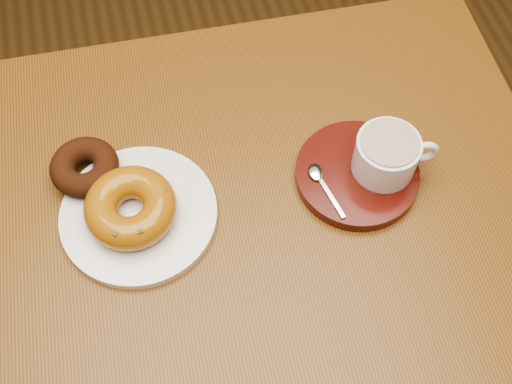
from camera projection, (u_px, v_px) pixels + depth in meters
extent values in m
plane|color=#4F3618|center=(116.00, 269.00, 1.70)|extent=(6.00, 6.00, 0.00)
cube|color=brown|center=(242.00, 208.00, 0.88)|extent=(0.90, 0.69, 0.03)
cylinder|color=#432213|center=(35.00, 219.00, 1.33)|extent=(0.05, 0.05, 0.78)
cylinder|color=#432213|center=(394.00, 155.00, 1.41)|extent=(0.05, 0.05, 0.78)
cylinder|color=white|center=(139.00, 214.00, 0.85)|extent=(0.23, 0.23, 0.01)
torus|color=black|center=(85.00, 167.00, 0.86)|extent=(0.11, 0.11, 0.03)
torus|color=#9C5F11|center=(130.00, 207.00, 0.83)|extent=(0.15, 0.15, 0.04)
cube|color=#543C1C|center=(158.00, 194.00, 0.81)|extent=(0.01, 0.01, 0.00)
cube|color=#543C1C|center=(152.00, 183.00, 0.82)|extent=(0.01, 0.01, 0.00)
cube|color=#543C1C|center=(141.00, 176.00, 0.83)|extent=(0.01, 0.01, 0.00)
cube|color=#543C1C|center=(127.00, 175.00, 0.83)|extent=(0.01, 0.01, 0.00)
cube|color=#543C1C|center=(113.00, 179.00, 0.82)|extent=(0.01, 0.01, 0.00)
cube|color=#543C1C|center=(103.00, 188.00, 0.82)|extent=(0.01, 0.01, 0.00)
cube|color=#543C1C|center=(98.00, 200.00, 0.81)|extent=(0.01, 0.01, 0.00)
cube|color=#543C1C|center=(99.00, 213.00, 0.80)|extent=(0.01, 0.01, 0.00)
cube|color=#543C1C|center=(108.00, 222.00, 0.79)|extent=(0.01, 0.01, 0.00)
cube|color=#543C1C|center=(121.00, 227.00, 0.79)|extent=(0.01, 0.01, 0.00)
cube|color=#543C1C|center=(136.00, 225.00, 0.79)|extent=(0.01, 0.01, 0.00)
cube|color=#543C1C|center=(149.00, 218.00, 0.80)|extent=(0.01, 0.01, 0.00)
cube|color=#543C1C|center=(157.00, 206.00, 0.80)|extent=(0.01, 0.01, 0.00)
cylinder|color=#3D0D08|center=(357.00, 174.00, 0.88)|extent=(0.19, 0.19, 0.02)
cylinder|color=white|center=(386.00, 155.00, 0.85)|extent=(0.09, 0.09, 0.06)
cylinder|color=brown|center=(390.00, 142.00, 0.83)|extent=(0.08, 0.08, 0.00)
torus|color=white|center=(424.00, 152.00, 0.85)|extent=(0.04, 0.02, 0.04)
ellipsoid|color=silver|center=(316.00, 172.00, 0.87)|extent=(0.02, 0.03, 0.01)
cube|color=silver|center=(330.00, 196.00, 0.85)|extent=(0.02, 0.07, 0.00)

